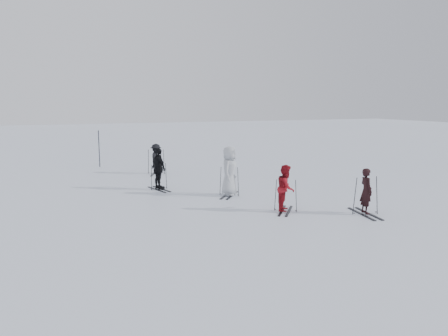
% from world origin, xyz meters
% --- Properties ---
extents(ground, '(120.00, 120.00, 0.00)m').
position_xyz_m(ground, '(0.00, 0.00, 0.00)').
color(ground, silver).
rests_on(ground, ground).
extents(skier_near_dark, '(0.46, 0.61, 1.51)m').
position_xyz_m(skier_near_dark, '(2.97, -4.09, 0.75)').
color(skier_near_dark, black).
rests_on(skier_near_dark, ground).
extents(skier_red, '(0.93, 0.97, 1.57)m').
position_xyz_m(skier_red, '(0.72, -2.75, 0.78)').
color(skier_red, maroon).
rests_on(skier_red, ground).
extents(skier_grey, '(1.07, 1.12, 1.93)m').
position_xyz_m(skier_grey, '(-0.07, 0.28, 0.96)').
color(skier_grey, '#ABB1B5').
rests_on(skier_grey, ground).
extents(skier_uphill_left, '(0.67, 1.09, 1.74)m').
position_xyz_m(skier_uphill_left, '(-2.35, 2.51, 0.87)').
color(skier_uphill_left, black).
rests_on(skier_uphill_left, ground).
extents(skier_uphill_far, '(0.89, 1.12, 1.52)m').
position_xyz_m(skier_uphill_far, '(-1.48, 6.59, 0.76)').
color(skier_uphill_far, black).
rests_on(skier_uphill_far, ground).
extents(skis_near_dark, '(1.92, 1.26, 1.30)m').
position_xyz_m(skis_near_dark, '(2.97, -4.09, 0.65)').
color(skis_near_dark, black).
rests_on(skis_near_dark, ground).
extents(skis_red, '(1.73, 1.60, 1.13)m').
position_xyz_m(skis_red, '(0.72, -2.75, 0.57)').
color(skis_red, black).
rests_on(skis_red, ground).
extents(skis_grey, '(1.80, 1.68, 1.18)m').
position_xyz_m(skis_grey, '(-0.07, 0.28, 0.59)').
color(skis_grey, black).
rests_on(skis_grey, ground).
extents(skis_uphill_left, '(1.71, 1.19, 1.14)m').
position_xyz_m(skis_uphill_left, '(-2.35, 2.51, 0.57)').
color(skis_uphill_left, black).
rests_on(skis_uphill_left, ground).
extents(skis_uphill_far, '(2.01, 1.55, 1.30)m').
position_xyz_m(skis_uphill_far, '(-1.48, 6.59, 0.65)').
color(skis_uphill_far, black).
rests_on(skis_uphill_far, ground).
extents(piste_marker, '(0.06, 0.06, 2.08)m').
position_xyz_m(piste_marker, '(-3.91, 10.11, 1.04)').
color(piste_marker, black).
rests_on(piste_marker, ground).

